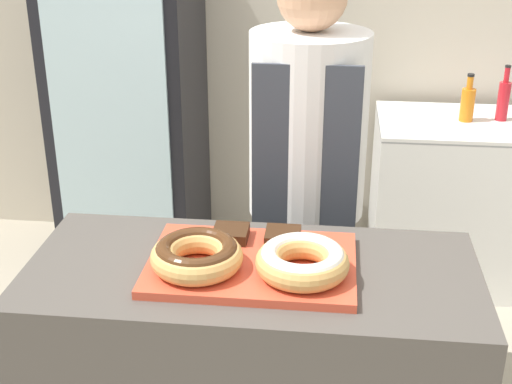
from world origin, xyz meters
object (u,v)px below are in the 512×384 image
beverage_fridge (131,110)px  chest_freezer (475,201)px  baker_person (306,191)px  bottle_red (503,99)px  donut_light_glaze (302,260)px  brownie_back_left (231,234)px  brownie_back_right (283,236)px  serving_tray (252,264)px  bottle_orange (468,103)px  donut_chocolate_glaze (197,254)px

beverage_fridge → chest_freezer: bearing=0.2°
baker_person → bottle_red: 1.44m
donut_light_glaze → bottle_red: bearing=64.4°
brownie_back_left → bottle_red: size_ratio=0.36×
brownie_back_right → donut_light_glaze: bearing=-70.2°
beverage_fridge → chest_freezer: (1.76, 0.01, -0.42)m
serving_tray → bottle_orange: (0.84, 1.74, -0.04)m
brownie_back_left → baker_person: 0.57m
brownie_back_left → beverage_fridge: (-0.75, 1.61, -0.15)m
bottle_orange → bottle_red: bearing=10.3°
donut_chocolate_glaze → brownie_back_right: bearing=39.9°
beverage_fridge → bottle_red: (1.83, 0.04, 0.10)m
bottle_red → baker_person: bearing=-128.5°
brownie_back_right → donut_chocolate_glaze: bearing=-140.1°
donut_light_glaze → chest_freezer: 2.05m
donut_light_glaze → bottle_orange: bottle_orange is taller
serving_tray → baker_person: 0.66m
serving_tray → baker_person: bearing=79.8°
beverage_fridge → serving_tray: bearing=-64.5°
serving_tray → donut_chocolate_glaze: bearing=-157.1°
chest_freezer → serving_tray: bearing=-118.3°
chest_freezer → bottle_red: size_ratio=3.79×
beverage_fridge → chest_freezer: beverage_fridge is taller
donut_light_glaze → beverage_fridge: (-0.96, 1.78, -0.18)m
brownie_back_left → brownie_back_right: (0.15, 0.00, 0.00)m
donut_chocolate_glaze → beverage_fridge: beverage_fridge is taller
serving_tray → donut_light_glaze: bearing=-22.9°
baker_person → serving_tray: bearing=-100.2°
brownie_back_right → beverage_fridge: beverage_fridge is taller
serving_tray → donut_chocolate_glaze: (-0.14, -0.06, 0.05)m
donut_chocolate_glaze → beverage_fridge: (-0.69, 1.78, -0.18)m
brownie_back_left → baker_person: bearing=70.1°
donut_chocolate_glaze → beverage_fridge: size_ratio=0.14×
serving_tray → beverage_fridge: bearing=115.5°
brownie_back_left → bottle_red: (1.08, 1.65, -0.05)m
bottle_orange → bottle_red: bottle_red is taller
brownie_back_left → chest_freezer: size_ratio=0.10×
brownie_back_right → bottle_red: (0.94, 1.65, -0.05)m
donut_light_glaze → beverage_fridge: 2.03m
donut_chocolate_glaze → bottle_orange: (0.98, 1.80, -0.09)m
bottle_red → beverage_fridge: bearing=-178.7°
chest_freezer → donut_light_glaze: bearing=-114.0°
brownie_back_right → bottle_orange: size_ratio=0.42×
beverage_fridge → bottle_red: size_ratio=6.31×
brownie_back_left → bottle_orange: bottle_orange is taller
donut_chocolate_glaze → chest_freezer: bearing=59.1°
serving_tray → beverage_fridge: beverage_fridge is taller
serving_tray → chest_freezer: bearing=61.7°
serving_tray → donut_light_glaze: donut_light_glaze is taller
chest_freezer → bottle_red: (0.08, 0.04, 0.53)m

